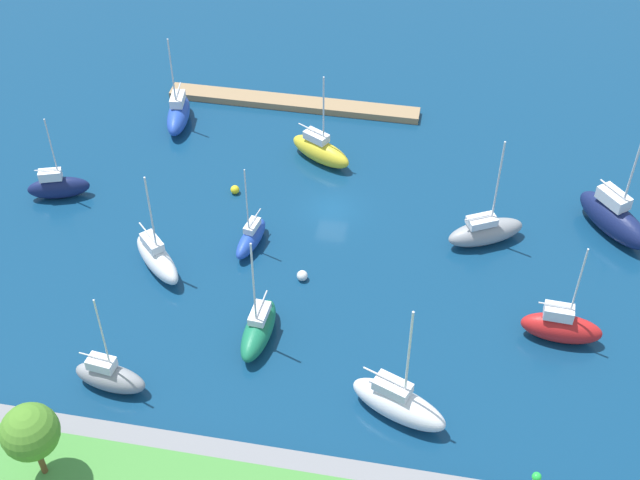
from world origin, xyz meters
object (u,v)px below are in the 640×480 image
object	(u,v)px
sailboat_blue_lone_north	(178,114)
mooring_buoy_white	(302,276)
pier_dock	(293,103)
sailboat_gray_along_channel	(110,376)
park_tree_center	(30,432)
sailboat_red_near_pier	(561,327)
sailboat_blue_by_breakwater	(251,238)
sailboat_gray_west_end	(485,231)
sailboat_white_east_end	(398,403)
sailboat_navy_center_basin	(614,218)
sailboat_white_far_south	(157,258)
sailboat_yellow_off_beacon	(320,150)
mooring_buoy_yellow	(235,190)
sailboat_navy_outer_mooring	(58,186)
sailboat_green_mid_basin	(258,329)

from	to	relation	value
sailboat_blue_lone_north	mooring_buoy_white	bearing A→B (deg)	32.87
pier_dock	sailboat_gray_along_channel	size ratio (longest dim) A/B	2.79
park_tree_center	mooring_buoy_white	world-z (taller)	park_tree_center
sailboat_red_near_pier	sailboat_blue_by_breakwater	distance (m)	24.86
sailboat_gray_west_end	sailboat_white_east_end	world-z (taller)	sailboat_white_east_end
park_tree_center	sailboat_navy_center_basin	distance (m)	47.20
sailboat_red_near_pier	sailboat_navy_center_basin	world-z (taller)	sailboat_navy_center_basin
sailboat_white_far_south	sailboat_red_near_pier	distance (m)	30.82
sailboat_red_near_pier	sailboat_white_east_end	size ratio (longest dim) A/B	0.87
sailboat_gray_along_channel	sailboat_yellow_off_beacon	bearing A→B (deg)	78.02
sailboat_navy_center_basin	mooring_buoy_yellow	xyz separation A→B (m)	(31.60, 0.73, -1.17)
sailboat_gray_west_end	mooring_buoy_white	distance (m)	15.34
sailboat_gray_west_end	sailboat_blue_by_breakwater	distance (m)	18.87
sailboat_navy_outer_mooring	mooring_buoy_white	bearing A→B (deg)	-33.66
pier_dock	sailboat_white_far_south	size ratio (longest dim) A/B	2.60
park_tree_center	pier_dock	bearing A→B (deg)	-98.69
sailboat_blue_lone_north	sailboat_red_near_pier	size ratio (longest dim) A/B	1.03
sailboat_blue_lone_north	pier_dock	bearing A→B (deg)	108.83
sailboat_red_near_pier	sailboat_white_east_end	bearing A→B (deg)	-138.12
sailboat_green_mid_basin	sailboat_yellow_off_beacon	bearing A→B (deg)	-177.47
mooring_buoy_yellow	sailboat_red_near_pier	bearing A→B (deg)	156.56
sailboat_navy_outer_mooring	sailboat_yellow_off_beacon	world-z (taller)	sailboat_yellow_off_beacon
sailboat_gray_west_end	sailboat_red_near_pier	bearing A→B (deg)	-86.11
sailboat_blue_lone_north	sailboat_yellow_off_beacon	size ratio (longest dim) A/B	1.04
sailboat_green_mid_basin	sailboat_navy_center_basin	distance (m)	30.56
sailboat_navy_outer_mooring	sailboat_blue_by_breakwater	distance (m)	17.91
sailboat_navy_center_basin	sailboat_blue_by_breakwater	distance (m)	29.46
park_tree_center	sailboat_gray_west_end	xyz separation A→B (m)	(-25.84, -27.24, -4.11)
sailboat_green_mid_basin	mooring_buoy_yellow	world-z (taller)	sailboat_green_mid_basin
sailboat_blue_by_breakwater	sailboat_white_east_end	distance (m)	19.73
sailboat_blue_lone_north	mooring_buoy_yellow	size ratio (longest dim) A/B	12.16
park_tree_center	sailboat_white_east_end	world-z (taller)	sailboat_white_east_end
sailboat_navy_center_basin	park_tree_center	bearing A→B (deg)	-90.29
pier_dock	mooring_buoy_yellow	size ratio (longest dim) A/B	32.12
sailboat_white_far_south	mooring_buoy_yellow	bearing A→B (deg)	115.75
pier_dock	sailboat_green_mid_basin	world-z (taller)	sailboat_green_mid_basin
sailboat_red_near_pier	sailboat_navy_outer_mooring	bearing A→B (deg)	170.83
sailboat_navy_center_basin	sailboat_white_east_end	world-z (taller)	sailboat_navy_center_basin
sailboat_white_far_south	sailboat_green_mid_basin	size ratio (longest dim) A/B	0.97
sailboat_green_mid_basin	sailboat_red_near_pier	xyz separation A→B (m)	(-21.34, -3.98, 0.19)
park_tree_center	sailboat_blue_lone_north	distance (m)	38.93
sailboat_white_east_end	mooring_buoy_white	size ratio (longest dim) A/B	12.34
sailboat_white_east_end	sailboat_gray_along_channel	xyz separation A→B (m)	(19.61, 1.21, -0.18)
pier_dock	sailboat_white_far_south	world-z (taller)	sailboat_white_far_south
sailboat_blue_by_breakwater	sailboat_gray_along_channel	bearing A→B (deg)	-10.40
sailboat_white_far_south	sailboat_navy_outer_mooring	bearing A→B (deg)	-167.08
pier_dock	mooring_buoy_white	world-z (taller)	mooring_buoy_white
sailboat_gray_west_end	sailboat_blue_by_breakwater	world-z (taller)	sailboat_gray_west_end
sailboat_red_near_pier	sailboat_white_east_end	distance (m)	13.86
sailboat_white_far_south	mooring_buoy_yellow	distance (m)	10.82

